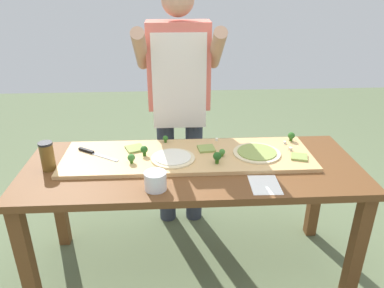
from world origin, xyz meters
TOP-DOWN VIEW (x-y plane):
  - ground_plane at (0.00, 0.00)m, footprint 8.00×8.00m
  - prep_table at (0.00, 0.00)m, footprint 1.86×0.72m
  - cutting_board at (-0.02, 0.09)m, footprint 1.42×0.44m
  - chefs_knife at (-0.57, 0.13)m, footprint 0.25×0.18m
  - pizza_whole_white_garlic at (-0.11, 0.03)m, footprint 0.25×0.25m
  - pizza_whole_pesto_green at (0.38, 0.07)m, footprint 0.27×0.27m
  - pizza_slice_near_right at (-0.33, 0.17)m, footprint 0.13×0.13m
  - pizza_slice_far_left at (0.09, 0.15)m, footprint 0.11×0.11m
  - pizza_slice_center at (0.61, 0.01)m, footprint 0.11×0.11m
  - broccoli_floret_front_mid at (0.17, 0.05)m, footprint 0.03×0.03m
  - broccoli_floret_back_mid at (-0.27, 0.09)m, footprint 0.04×0.04m
  - broccoli_floret_front_left at (-0.33, -0.00)m, footprint 0.04×0.04m
  - broccoli_floret_center_left at (-0.15, 0.27)m, footprint 0.03×0.03m
  - broccoli_floret_center_right at (0.63, 0.24)m, footprint 0.04×0.04m
  - broccoli_floret_back_left at (0.13, -0.03)m, footprint 0.05×0.05m
  - cheese_crumble_a at (0.17, 0.27)m, footprint 0.02×0.02m
  - cheese_crumble_b at (0.59, 0.11)m, footprint 0.02×0.02m
  - cheese_crumble_c at (0.58, 0.21)m, footprint 0.02×0.02m
  - flour_cup at (-0.19, -0.24)m, footprint 0.11×0.11m
  - sauce_jar at (-0.78, -0.01)m, footprint 0.07×0.07m
  - recipe_note at (0.35, -0.24)m, footprint 0.15×0.20m
  - cook_center at (-0.05, 0.54)m, footprint 0.54×0.39m

SIDE VIEW (x-z plane):
  - ground_plane at x=0.00m, z-range 0.00..0.00m
  - prep_table at x=0.00m, z-range 0.27..1.02m
  - recipe_note at x=0.35m, z-range 0.74..0.74m
  - cutting_board at x=-0.02m, z-range 0.74..0.76m
  - chefs_knife at x=-0.57m, z-range 0.76..0.78m
  - pizza_slice_near_right at x=-0.33m, z-range 0.76..0.78m
  - pizza_slice_far_left at x=0.09m, z-range 0.76..0.78m
  - pizza_slice_center at x=0.61m, z-range 0.76..0.78m
  - pizza_whole_white_garlic at x=-0.11m, z-range 0.76..0.78m
  - pizza_whole_pesto_green at x=0.38m, z-range 0.76..0.78m
  - cheese_crumble_c at x=0.58m, z-range 0.76..0.78m
  - cheese_crumble_a at x=0.17m, z-range 0.76..0.78m
  - cheese_crumble_b at x=0.59m, z-range 0.76..0.78m
  - flour_cup at x=-0.19m, z-range 0.74..0.83m
  - broccoli_floret_front_mid at x=0.17m, z-range 0.77..0.81m
  - broccoli_floret_center_left at x=-0.15m, z-range 0.77..0.81m
  - broccoli_floret_front_left at x=-0.33m, z-range 0.77..0.82m
  - broccoli_floret_center_right at x=0.63m, z-range 0.77..0.83m
  - broccoli_floret_back_mid at x=-0.27m, z-range 0.77..0.83m
  - broccoli_floret_back_left at x=0.13m, z-range 0.77..0.84m
  - sauce_jar at x=-0.78m, z-range 0.74..0.90m
  - cook_center at x=-0.05m, z-range 0.16..1.83m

